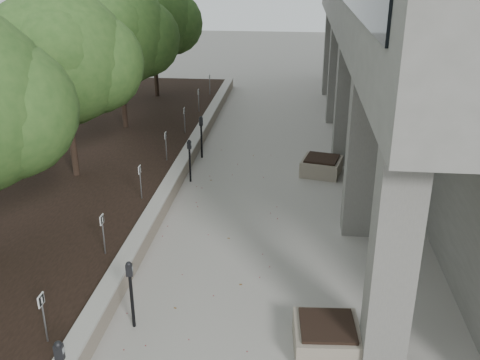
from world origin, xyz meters
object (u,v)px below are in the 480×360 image
at_px(crabapple_tree_5, 154,37).
at_px(planter_front, 327,337).
at_px(parking_meter_5, 201,137).
at_px(parking_meter_2, 131,295).
at_px(parking_meter_4, 201,136).
at_px(planter_back, 321,166).
at_px(crabapple_tree_4, 120,56).
at_px(parking_meter_3, 190,161).
at_px(crabapple_tree_3, 66,86).

height_order(crabapple_tree_5, planter_front, crabapple_tree_5).
bearing_deg(parking_meter_5, parking_meter_2, -100.44).
height_order(parking_meter_4, planter_back, parking_meter_4).
xyz_separation_m(crabapple_tree_4, crabapple_tree_5, (0.00, 5.00, 0.00)).
height_order(parking_meter_3, planter_back, parking_meter_3).
distance_m(parking_meter_5, planter_back, 4.28).
bearing_deg(parking_meter_2, crabapple_tree_3, 111.71).
bearing_deg(crabapple_tree_5, parking_meter_4, -63.52).
bearing_deg(parking_meter_4, crabapple_tree_3, -112.14).
distance_m(crabapple_tree_3, crabapple_tree_4, 5.00).
bearing_deg(planter_back, parking_meter_3, -164.97).
xyz_separation_m(parking_meter_2, parking_meter_4, (-0.40, 9.91, -0.09)).
bearing_deg(parking_meter_2, parking_meter_5, 83.97).
relative_size(crabapple_tree_5, parking_meter_5, 3.61).
relative_size(parking_meter_2, planter_front, 1.24).
bearing_deg(crabapple_tree_4, parking_meter_3, -51.59).
bearing_deg(planter_back, parking_meter_2, -114.71).
relative_size(crabapple_tree_3, parking_meter_3, 3.93).
distance_m(crabapple_tree_4, parking_meter_2, 12.25).
relative_size(crabapple_tree_3, planter_back, 4.53).
height_order(crabapple_tree_5, parking_meter_4, crabapple_tree_5).
bearing_deg(parking_meter_2, crabapple_tree_5, 94.68).
height_order(parking_meter_2, parking_meter_5, parking_meter_5).
bearing_deg(crabapple_tree_5, planter_front, -66.45).
height_order(crabapple_tree_3, planter_back, crabapple_tree_3).
height_order(crabapple_tree_3, planter_front, crabapple_tree_3).
height_order(planter_front, planter_back, planter_back).
xyz_separation_m(crabapple_tree_3, parking_meter_5, (3.35, 2.95, -2.37)).
bearing_deg(crabapple_tree_3, crabapple_tree_4, 90.00).
xyz_separation_m(crabapple_tree_4, parking_meter_2, (3.65, -11.44, -2.40)).
xyz_separation_m(crabapple_tree_3, parking_meter_4, (3.25, 3.47, -2.49)).
height_order(parking_meter_2, parking_meter_4, parking_meter_2).
relative_size(parking_meter_4, parking_meter_5, 0.83).
bearing_deg(parking_meter_2, planter_back, 57.45).
relative_size(parking_meter_2, planter_back, 1.19).
bearing_deg(parking_meter_3, crabapple_tree_5, 118.06).
bearing_deg(parking_meter_2, parking_meter_4, 84.47).
xyz_separation_m(crabapple_tree_5, parking_meter_3, (3.37, -9.25, -2.43)).
xyz_separation_m(crabapple_tree_5, planter_front, (7.28, -16.71, -2.85)).
bearing_deg(parking_meter_3, parking_meter_5, 98.42).
bearing_deg(crabapple_tree_5, parking_meter_5, -64.57).
height_order(parking_meter_5, planter_back, parking_meter_5).
xyz_separation_m(crabapple_tree_5, parking_meter_4, (3.25, -6.53, -2.49)).
xyz_separation_m(crabapple_tree_3, planter_front, (7.28, -6.71, -2.85)).
bearing_deg(parking_meter_4, crabapple_tree_4, 175.81).
height_order(parking_meter_3, parking_meter_5, parking_meter_5).
distance_m(crabapple_tree_4, parking_meter_4, 4.37).
distance_m(crabapple_tree_4, planter_back, 8.58).
height_order(parking_meter_5, planter_front, parking_meter_5).
distance_m(crabapple_tree_3, parking_meter_5, 5.05).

